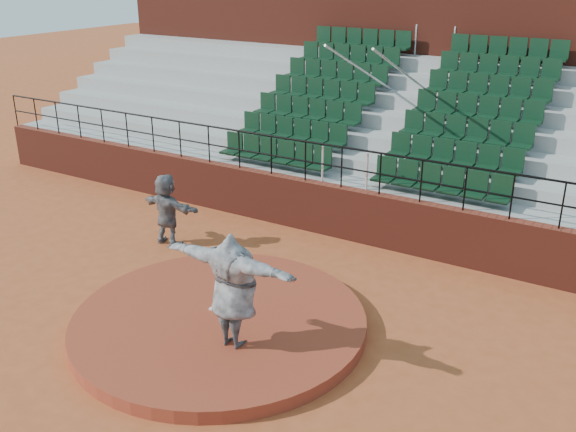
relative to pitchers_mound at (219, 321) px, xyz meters
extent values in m
plane|color=#A94D26|center=(0.00, 0.00, -0.12)|extent=(90.00, 90.00, 0.00)
cylinder|color=maroon|center=(0.00, 0.00, 0.00)|extent=(5.50, 5.50, 0.25)
cube|color=white|center=(0.00, 0.15, 0.14)|extent=(0.60, 0.15, 0.03)
cube|color=maroon|center=(0.00, 5.00, 0.53)|extent=(24.00, 0.30, 1.30)
cylinder|color=black|center=(0.00, 5.00, 2.17)|extent=(24.00, 0.05, 0.05)
cylinder|color=black|center=(0.00, 5.00, 1.68)|extent=(24.00, 0.04, 0.04)
cylinder|color=black|center=(-12.00, 5.00, 1.67)|extent=(0.04, 0.04, 1.00)
cylinder|color=black|center=(-11.00, 5.00, 1.67)|extent=(0.04, 0.04, 1.00)
cylinder|color=black|center=(-10.00, 5.00, 1.67)|extent=(0.04, 0.04, 1.00)
cylinder|color=black|center=(-9.00, 5.00, 1.67)|extent=(0.04, 0.04, 1.00)
cylinder|color=black|center=(-8.00, 5.00, 1.67)|extent=(0.04, 0.04, 1.00)
cylinder|color=black|center=(-7.00, 5.00, 1.67)|extent=(0.04, 0.04, 1.00)
cylinder|color=black|center=(-6.00, 5.00, 1.67)|extent=(0.04, 0.04, 1.00)
cylinder|color=black|center=(-5.00, 5.00, 1.67)|extent=(0.04, 0.04, 1.00)
cylinder|color=black|center=(-4.00, 5.00, 1.67)|extent=(0.04, 0.04, 1.00)
cylinder|color=black|center=(-3.00, 5.00, 1.67)|extent=(0.04, 0.04, 1.00)
cylinder|color=black|center=(-2.00, 5.00, 1.67)|extent=(0.04, 0.04, 1.00)
cylinder|color=black|center=(-1.00, 5.00, 1.67)|extent=(0.04, 0.04, 1.00)
cylinder|color=black|center=(0.00, 5.00, 1.67)|extent=(0.04, 0.04, 1.00)
cylinder|color=black|center=(1.00, 5.00, 1.67)|extent=(0.04, 0.04, 1.00)
cylinder|color=black|center=(2.00, 5.00, 1.67)|extent=(0.04, 0.04, 1.00)
cylinder|color=black|center=(3.00, 5.00, 1.67)|extent=(0.04, 0.04, 1.00)
cylinder|color=black|center=(4.00, 5.00, 1.67)|extent=(0.04, 0.04, 1.00)
cylinder|color=black|center=(5.00, 5.00, 1.67)|extent=(0.04, 0.04, 1.00)
cube|color=#9A9A95|center=(0.00, 5.58, 0.53)|extent=(24.00, 0.85, 1.30)
cube|color=black|center=(-2.25, 5.59, 1.54)|extent=(3.30, 0.48, 0.72)
cube|color=black|center=(2.25, 5.59, 1.54)|extent=(3.30, 0.48, 0.72)
cube|color=#9A9A95|center=(0.00, 6.43, 0.73)|extent=(24.00, 0.85, 1.70)
cube|color=black|center=(-2.25, 6.44, 1.94)|extent=(3.30, 0.48, 0.72)
cube|color=black|center=(2.25, 6.44, 1.94)|extent=(3.30, 0.48, 0.72)
cube|color=#9A9A95|center=(0.00, 7.28, 0.93)|extent=(24.00, 0.85, 2.10)
cube|color=black|center=(-2.25, 7.29, 2.33)|extent=(3.30, 0.48, 0.72)
cube|color=black|center=(2.25, 7.29, 2.33)|extent=(3.30, 0.48, 0.72)
cube|color=#9A9A95|center=(0.00, 8.12, 1.12)|extent=(24.00, 0.85, 2.50)
cube|color=black|center=(-2.25, 8.13, 2.73)|extent=(3.30, 0.48, 0.72)
cube|color=black|center=(2.25, 8.13, 2.73)|extent=(3.30, 0.48, 0.72)
cube|color=#9A9A95|center=(0.00, 8.97, 1.33)|extent=(24.00, 0.85, 2.90)
cube|color=black|center=(-2.25, 8.98, 3.14)|extent=(3.30, 0.48, 0.72)
cube|color=black|center=(2.25, 8.98, 3.14)|extent=(3.30, 0.48, 0.72)
cube|color=#9A9A95|center=(0.00, 9.82, 1.52)|extent=(24.00, 0.85, 3.30)
cube|color=black|center=(-2.25, 9.83, 3.53)|extent=(3.30, 0.48, 0.72)
cube|color=black|center=(2.25, 9.83, 3.53)|extent=(3.30, 0.48, 0.72)
cube|color=#9A9A95|center=(0.00, 10.68, 1.73)|extent=(24.00, 0.85, 3.70)
cube|color=black|center=(-2.25, 10.69, 3.94)|extent=(3.30, 0.48, 0.72)
cube|color=black|center=(2.25, 10.69, 3.94)|extent=(3.30, 0.48, 0.72)
cylinder|color=silver|center=(-0.60, 8.12, 3.28)|extent=(0.06, 5.97, 2.46)
cylinder|color=silver|center=(0.60, 8.12, 3.28)|extent=(0.06, 5.97, 2.46)
cube|color=maroon|center=(0.00, 12.60, 3.43)|extent=(24.00, 3.00, 7.10)
imported|color=black|center=(0.79, -0.60, 1.17)|extent=(2.57, 0.72, 2.09)
imported|color=black|center=(-3.36, 2.46, 0.76)|extent=(1.66, 0.59, 1.77)
camera|label=1|loc=(6.48, -8.27, 6.33)|focal=40.00mm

